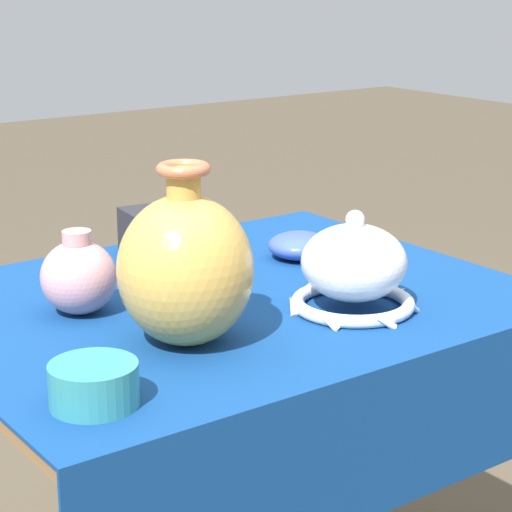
% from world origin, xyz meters
% --- Properties ---
extents(display_table, '(0.99, 0.79, 0.80)m').
position_xyz_m(display_table, '(0.00, -0.02, 0.71)').
color(display_table, olive).
rests_on(display_table, ground_plane).
extents(vase_tall_bulbous, '(0.20, 0.20, 0.28)m').
position_xyz_m(vase_tall_bulbous, '(-0.17, -0.15, 0.91)').
color(vase_tall_bulbous, gold).
rests_on(vase_tall_bulbous, display_table).
extents(vase_dome_bell, '(0.22, 0.22, 0.17)m').
position_xyz_m(vase_dome_bell, '(0.14, -0.18, 0.86)').
color(vase_dome_bell, white).
rests_on(vase_dome_bell, display_table).
extents(mosaic_tile_box, '(0.15, 0.15, 0.09)m').
position_xyz_m(mosaic_tile_box, '(0.05, 0.28, 0.84)').
color(mosaic_tile_box, '#232328').
rests_on(mosaic_tile_box, display_table).
extents(jar_round_slate, '(0.13, 0.13, 0.15)m').
position_xyz_m(jar_round_slate, '(0.00, 0.11, 0.86)').
color(jar_round_slate, slate).
rests_on(jar_round_slate, display_table).
extents(bowl_shallow_cobalt, '(0.12, 0.12, 0.05)m').
position_xyz_m(bowl_shallow_cobalt, '(0.25, 0.10, 0.82)').
color(bowl_shallow_cobalt, '#3851A8').
rests_on(bowl_shallow_cobalt, display_table).
extents(jar_round_rose, '(0.12, 0.12, 0.14)m').
position_xyz_m(jar_round_rose, '(-0.24, 0.06, 0.86)').
color(jar_round_rose, '#D19399').
rests_on(jar_round_rose, display_table).
extents(pot_squat_teal, '(0.12, 0.12, 0.06)m').
position_xyz_m(pot_squat_teal, '(-0.38, -0.27, 0.82)').
color(pot_squat_teal, teal).
rests_on(pot_squat_teal, display_table).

